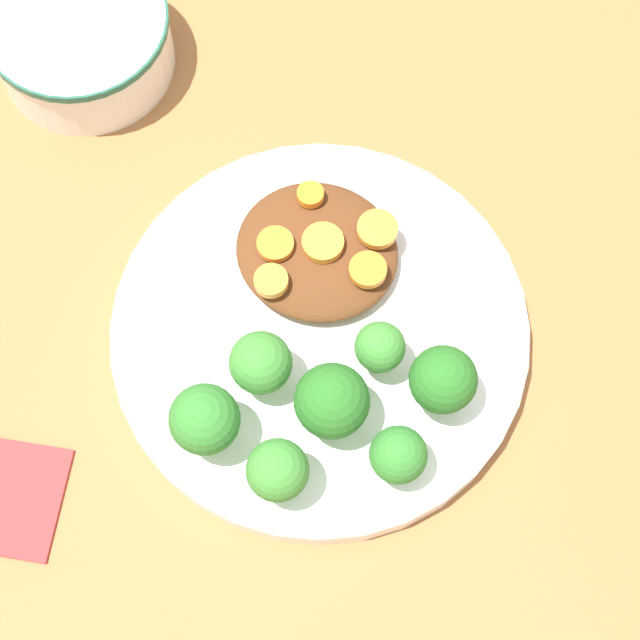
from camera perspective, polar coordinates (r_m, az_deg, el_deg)
ground_plane at (r=0.72m, az=-0.00°, el=-1.02°), size 4.00×4.00×0.00m
plate at (r=0.71m, az=-0.00°, el=-0.64°), size 0.28×0.28×0.03m
dip_bowl at (r=0.82m, az=-12.62°, el=14.47°), size 0.13×0.13×0.05m
stew_mound at (r=0.71m, az=-0.16°, el=3.71°), size 0.11×0.10×0.02m
broccoli_floret_0 at (r=0.66m, az=-3.18°, el=-2.32°), size 0.04×0.04×0.05m
broccoli_floret_1 at (r=0.65m, az=0.63°, el=-4.38°), size 0.05×0.05×0.06m
broccoli_floret_2 at (r=0.66m, az=6.56°, el=-3.24°), size 0.04×0.04×0.06m
broccoli_floret_3 at (r=0.67m, az=3.21°, el=-1.51°), size 0.03×0.03×0.05m
broccoli_floret_4 at (r=0.65m, az=-6.17°, el=-5.33°), size 0.04×0.04×0.06m
broccoli_floret_5 at (r=0.65m, az=4.19°, el=-7.22°), size 0.04×0.04×0.05m
broccoli_floret_6 at (r=0.64m, az=-2.28°, el=-8.04°), size 0.04×0.04×0.05m
carrot_slice_0 at (r=0.70m, az=0.15°, el=4.14°), size 0.03×0.03×0.01m
carrot_slice_1 at (r=0.70m, az=3.08°, el=4.86°), size 0.03×0.03×0.01m
carrot_slice_2 at (r=0.69m, az=-2.62°, el=2.10°), size 0.02×0.02×0.01m
carrot_slice_3 at (r=0.69m, az=2.56°, el=2.69°), size 0.02×0.02×0.01m
carrot_slice_4 at (r=0.70m, az=-2.40°, el=4.07°), size 0.02×0.02×0.01m
carrot_slice_5 at (r=0.71m, az=-0.52°, el=6.70°), size 0.02×0.02×0.01m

